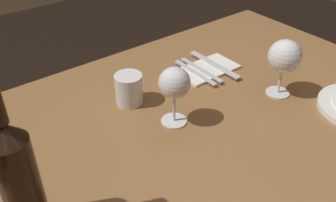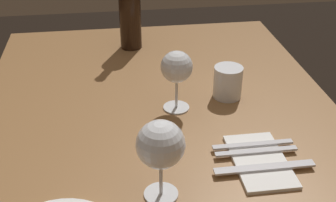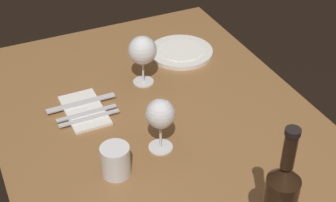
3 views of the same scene
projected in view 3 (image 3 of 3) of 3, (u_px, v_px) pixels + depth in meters
name	position (u px, v px, depth m)	size (l,w,h in m)	color
dining_table	(164.00, 152.00, 1.50)	(1.30, 0.90, 0.74)	olive
wine_glass_left	(160.00, 115.00, 1.32)	(0.08, 0.08, 0.15)	white
wine_glass_right	(142.00, 51.00, 1.57)	(0.09, 0.09, 0.16)	white
water_tumbler	(116.00, 162.00, 1.28)	(0.07, 0.07, 0.08)	white
dinner_plate	(181.00, 52.00, 1.78)	(0.22, 0.22, 0.02)	white
folded_napkin	(84.00, 110.00, 1.51)	(0.19, 0.11, 0.01)	white
fork_inner	(87.00, 113.00, 1.49)	(0.01, 0.18, 0.00)	silver
fork_outer	(89.00, 118.00, 1.47)	(0.01, 0.18, 0.00)	silver
table_knife	(81.00, 103.00, 1.53)	(0.02, 0.21, 0.00)	silver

